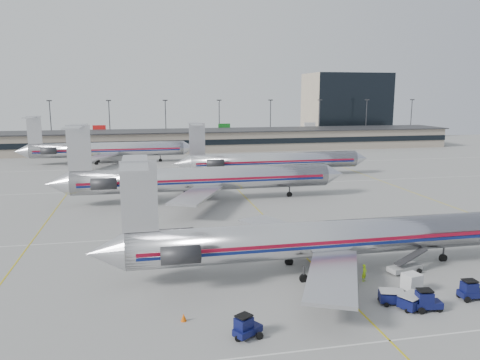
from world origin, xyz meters
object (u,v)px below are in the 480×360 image
object	(u,v)px
tug_center	(426,301)
uld_container	(412,283)
jet_foreground	(315,239)
jet_second_row	(198,179)
belt_loader	(406,267)

from	to	relation	value
tug_center	uld_container	bearing A→B (deg)	84.80
jet_foreground	jet_second_row	distance (m)	34.03
jet_second_row	tug_center	xyz separation A→B (m)	(13.30, -43.03, -2.86)
tug_center	belt_loader	xyz separation A→B (m)	(2.91, 7.82, -0.24)
uld_container	belt_loader	world-z (taller)	belt_loader
jet_second_row	uld_container	xyz separation A→B (m)	(14.07, -39.69, -2.80)
tug_center	jet_second_row	bearing A→B (deg)	115.03
jet_second_row	uld_container	distance (m)	42.20
jet_second_row	uld_container	world-z (taller)	jet_second_row
jet_foreground	belt_loader	world-z (taller)	jet_foreground
tug_center	uld_container	size ratio (longest dim) A/B	1.22
jet_second_row	uld_container	bearing A→B (deg)	-70.48
jet_foreground	jet_second_row	bearing A→B (deg)	102.82
tug_center	belt_loader	size ratio (longest dim) A/B	0.55
jet_second_row	tug_center	world-z (taller)	jet_second_row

